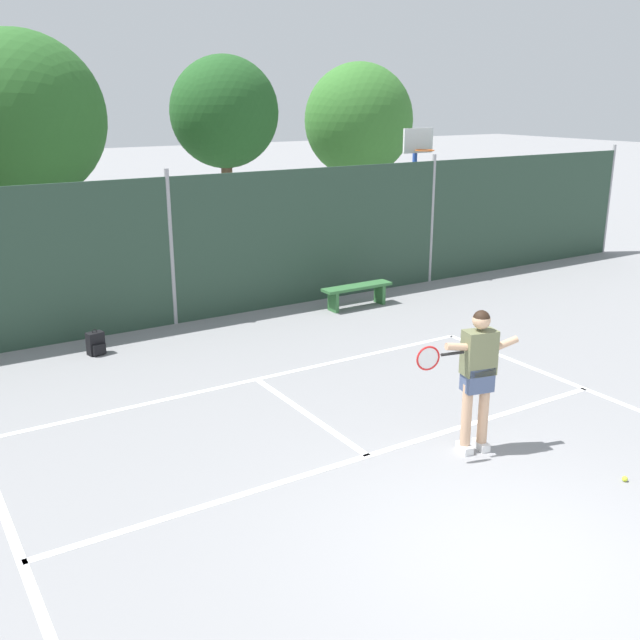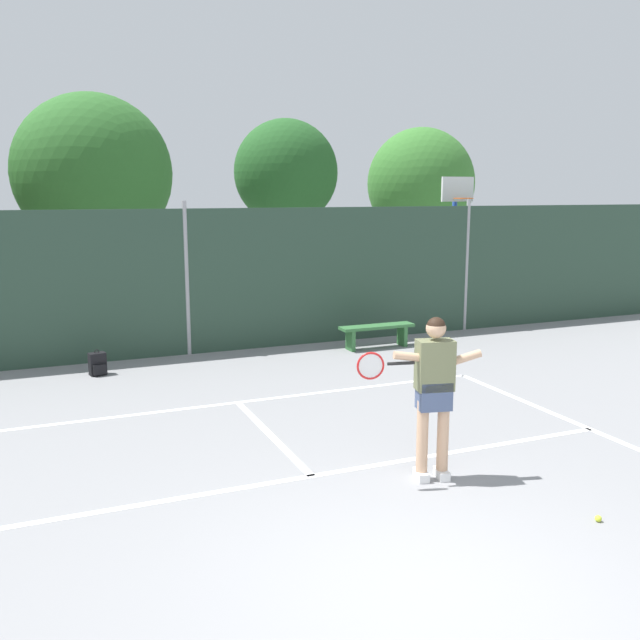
{
  "view_description": "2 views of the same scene",
  "coord_description": "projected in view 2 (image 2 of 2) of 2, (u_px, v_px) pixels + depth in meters",
  "views": [
    {
      "loc": [
        -4.84,
        -4.14,
        4.31
      ],
      "look_at": [
        0.38,
        4.21,
        1.27
      ],
      "focal_mm": 40.76,
      "sensor_mm": 36.0,
      "label": 1
    },
    {
      "loc": [
        -2.76,
        -4.38,
        3.19
      ],
      "look_at": [
        1.74,
        6.38,
        1.02
      ],
      "focal_mm": 38.76,
      "sensor_mm": 36.0,
      "label": 2
    }
  ],
  "objects": [
    {
      "name": "ground_plane",
      "position": [
        425.0,
        590.0,
        5.61
      ],
      "size": [
        120.0,
        120.0,
        0.0
      ],
      "primitive_type": "plane",
      "color": "gray"
    },
    {
      "name": "court_markings",
      "position": [
        388.0,
        552.0,
        6.19
      ],
      "size": [
        8.3,
        11.1,
        0.01
      ],
      "color": "white",
      "rests_on": "ground"
    },
    {
      "name": "chainlink_fence",
      "position": [
        187.0,
        283.0,
        13.51
      ],
      "size": [
        26.09,
        0.09,
        3.02
      ],
      "color": "#284233",
      "rests_on": "ground"
    },
    {
      "name": "basketball_hoop",
      "position": [
        455.0,
        228.0,
        17.17
      ],
      "size": [
        0.9,
        0.67,
        3.55
      ],
      "color": "#284CB2",
      "rests_on": "ground"
    },
    {
      "name": "treeline_backdrop",
      "position": [
        43.0,
        173.0,
        20.05
      ],
      "size": [
        26.84,
        4.28,
        6.13
      ],
      "color": "brown",
      "rests_on": "ground"
    },
    {
      "name": "tennis_player",
      "position": [
        433.0,
        384.0,
        7.58
      ],
      "size": [
        1.43,
        0.33,
        1.85
      ],
      "color": "silver",
      "rests_on": "ground"
    },
    {
      "name": "tennis_ball",
      "position": [
        598.0,
        519.0,
        6.76
      ],
      "size": [
        0.07,
        0.07,
        0.07
      ],
      "primitive_type": "sphere",
      "color": "#CCE033",
      "rests_on": "ground"
    },
    {
      "name": "backpack_black",
      "position": [
        98.0,
        364.0,
        12.16
      ],
      "size": [
        0.31,
        0.29,
        0.46
      ],
      "color": "black",
      "rests_on": "ground"
    },
    {
      "name": "courtside_bench",
      "position": [
        377.0,
        331.0,
        14.25
      ],
      "size": [
        1.6,
        0.36,
        0.48
      ],
      "color": "#336B38",
      "rests_on": "ground"
    }
  ]
}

